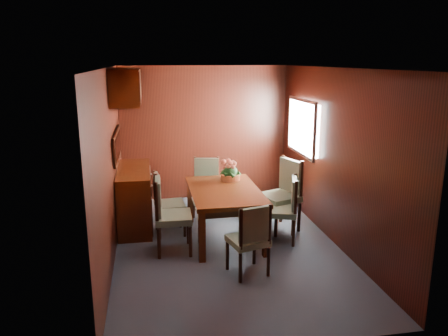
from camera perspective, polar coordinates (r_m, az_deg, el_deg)
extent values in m
plane|color=#3C4753|center=(6.14, 0.37, -10.06)|extent=(4.50, 4.50, 0.00)
cube|color=black|center=(5.69, -14.66, 0.29)|extent=(0.02, 4.50, 2.40)
cube|color=black|center=(6.19, 14.18, 1.43)|extent=(0.02, 4.50, 2.40)
cube|color=black|center=(7.93, -2.53, 4.55)|extent=(3.00, 0.02, 2.40)
cube|color=black|center=(3.65, 6.76, -7.01)|extent=(3.00, 0.02, 2.40)
cube|color=black|center=(5.60, 0.41, 12.95)|extent=(3.00, 4.50, 0.02)
cube|color=white|center=(7.14, 10.59, 5.30)|extent=(0.14, 1.10, 0.80)
cube|color=#B2B2B7|center=(7.12, 10.06, 5.29)|extent=(0.04, 1.20, 0.90)
cube|color=black|center=(6.64, -13.80, 2.99)|extent=(0.03, 1.36, 0.41)
cube|color=silver|center=(6.64, -13.64, 3.00)|extent=(0.01, 1.30, 0.35)
cube|color=#3A1607|center=(6.53, -12.72, 10.40)|extent=(0.40, 1.40, 0.50)
cube|color=#3A1607|center=(6.83, -11.55, -3.77)|extent=(0.48, 1.40, 0.90)
cube|color=#3A1607|center=(5.56, -2.92, -8.98)|extent=(0.09, 0.09, 0.67)
cube|color=#3A1607|center=(5.72, 5.57, -8.36)|extent=(0.09, 0.09, 0.67)
cube|color=#3A1607|center=(6.88, -4.46, -4.40)|extent=(0.09, 0.09, 0.67)
cube|color=#3A1607|center=(7.01, 2.42, -4.02)|extent=(0.09, 0.09, 0.67)
cube|color=black|center=(6.18, 0.07, -3.74)|extent=(0.86, 1.44, 0.10)
cube|color=#3A1607|center=(6.16, 0.07, -3.05)|extent=(0.98, 1.55, 0.06)
cylinder|color=black|center=(6.13, -8.50, -8.17)|extent=(0.05, 0.05, 0.41)
cylinder|color=black|center=(5.74, -8.49, -9.76)|extent=(0.05, 0.05, 0.41)
cylinder|color=black|center=(6.14, -4.70, -8.02)|extent=(0.05, 0.05, 0.41)
cylinder|color=black|center=(5.74, -4.41, -9.60)|extent=(0.05, 0.05, 0.41)
cube|color=#65785B|center=(5.83, -6.60, -6.42)|extent=(0.48, 0.50, 0.08)
cylinder|color=black|center=(5.94, -8.80, -3.29)|extent=(0.05, 0.05, 0.55)
cylinder|color=black|center=(5.54, -8.80, -4.58)|extent=(0.05, 0.05, 0.55)
cube|color=#65785B|center=(5.73, -8.60, -3.70)|extent=(0.08, 0.45, 0.47)
cylinder|color=black|center=(6.69, -8.80, -6.44)|extent=(0.04, 0.04, 0.37)
cylinder|color=black|center=(6.33, -8.41, -7.62)|extent=(0.04, 0.04, 0.37)
cylinder|color=black|center=(6.73, -5.71, -6.20)|extent=(0.04, 0.04, 0.37)
cylinder|color=black|center=(6.38, -5.15, -7.36)|extent=(0.04, 0.04, 0.37)
cube|color=#65785B|center=(6.44, -7.09, -4.87)|extent=(0.46, 0.47, 0.08)
cylinder|color=black|center=(6.53, -9.04, -2.40)|extent=(0.04, 0.04, 0.50)
cylinder|color=black|center=(6.17, -8.67, -3.37)|extent=(0.04, 0.04, 0.50)
cube|color=#65785B|center=(6.34, -8.70, -2.70)|extent=(0.09, 0.40, 0.42)
cylinder|color=black|center=(6.11, 9.08, -8.45)|extent=(0.04, 0.04, 0.38)
cylinder|color=black|center=(6.46, 8.98, -7.15)|extent=(0.04, 0.04, 0.38)
cylinder|color=black|center=(6.10, 5.59, -8.35)|extent=(0.04, 0.04, 0.38)
cylinder|color=black|center=(6.46, 5.70, -7.05)|extent=(0.04, 0.04, 0.38)
cube|color=#65785B|center=(6.19, 7.41, -5.61)|extent=(0.54, 0.55, 0.08)
cylinder|color=black|center=(5.93, 9.35, -4.00)|extent=(0.04, 0.04, 0.50)
cylinder|color=black|center=(6.30, 9.24, -2.92)|extent=(0.04, 0.04, 0.50)
cube|color=#65785B|center=(6.11, 9.12, -3.27)|extent=(0.18, 0.41, 0.43)
cylinder|color=black|center=(6.63, 9.77, -6.38)|extent=(0.05, 0.05, 0.43)
cylinder|color=black|center=(6.95, 7.44, -5.30)|extent=(0.05, 0.05, 0.43)
cylinder|color=black|center=(6.38, 6.81, -7.09)|extent=(0.05, 0.05, 0.43)
cylinder|color=black|center=(6.72, 4.54, -5.93)|extent=(0.05, 0.05, 0.43)
cube|color=#65785B|center=(6.57, 7.21, -3.83)|extent=(0.64, 0.65, 0.09)
cylinder|color=black|center=(6.46, 10.06, -1.58)|extent=(0.05, 0.05, 0.58)
cylinder|color=black|center=(6.79, 7.67, -0.71)|extent=(0.05, 0.05, 0.58)
cube|color=#65785B|center=(6.61, 8.69, -0.98)|extent=(0.22, 0.46, 0.49)
cylinder|color=black|center=(5.13, 2.14, -12.92)|extent=(0.04, 0.04, 0.36)
cylinder|color=black|center=(5.29, 5.82, -12.11)|extent=(0.04, 0.04, 0.36)
cylinder|color=black|center=(5.42, 0.44, -11.39)|extent=(0.04, 0.04, 0.36)
cylinder|color=black|center=(5.57, 3.97, -10.68)|extent=(0.04, 0.04, 0.36)
cube|color=#65785B|center=(5.25, 3.13, -9.43)|extent=(0.52, 0.50, 0.07)
cylinder|color=black|center=(4.93, 2.24, -8.00)|extent=(0.04, 0.04, 0.48)
cylinder|color=black|center=(5.09, 6.01, -7.31)|extent=(0.04, 0.04, 0.48)
cube|color=#65785B|center=(5.01, 4.06, -7.39)|extent=(0.39, 0.15, 0.41)
cylinder|color=black|center=(7.42, -0.76, -4.17)|extent=(0.04, 0.04, 0.38)
cylinder|color=black|center=(7.44, -3.73, -4.14)|extent=(0.04, 0.04, 0.38)
cylinder|color=black|center=(7.07, -0.87, -5.10)|extent=(0.04, 0.04, 0.38)
cylinder|color=black|center=(7.10, -3.99, -5.06)|extent=(0.04, 0.04, 0.38)
cube|color=#65785B|center=(7.18, -2.36, -2.75)|extent=(0.52, 0.50, 0.08)
cylinder|color=black|center=(7.29, -0.77, -0.44)|extent=(0.04, 0.04, 0.50)
cylinder|color=black|center=(7.31, -3.79, -0.42)|extent=(0.04, 0.04, 0.50)
cube|color=#65785B|center=(7.28, -2.29, -0.32)|extent=(0.41, 0.14, 0.42)
cylinder|color=#CC6F3E|center=(6.61, 0.85, -1.19)|extent=(0.29, 0.29, 0.09)
sphere|color=#194316|center=(6.59, 0.85, -0.63)|extent=(0.22, 0.22, 0.22)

